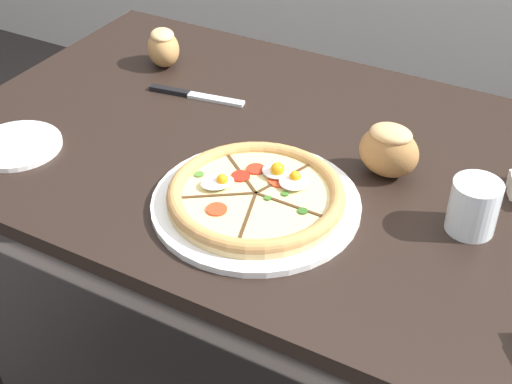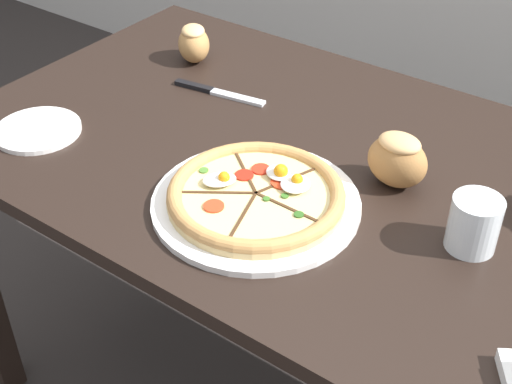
{
  "view_description": "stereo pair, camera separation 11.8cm",
  "coord_description": "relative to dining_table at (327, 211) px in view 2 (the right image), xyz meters",
  "views": [
    {
      "loc": [
        0.41,
        -1.0,
        1.49
      ],
      "look_at": [
        -0.04,
        -0.17,
        0.78
      ],
      "focal_mm": 50.0,
      "sensor_mm": 36.0,
      "label": 1
    },
    {
      "loc": [
        0.51,
        -0.94,
        1.49
      ],
      "look_at": [
        -0.04,
        -0.17,
        0.78
      ],
      "focal_mm": 50.0,
      "sensor_mm": 36.0,
      "label": 2
    }
  ],
  "objects": [
    {
      "name": "pizza",
      "position": [
        -0.04,
        -0.17,
        0.12
      ],
      "size": [
        0.35,
        0.35,
        0.05
      ],
      "color": "white",
      "rests_on": "dining_table"
    },
    {
      "name": "bread_piece_far",
      "position": [
        0.11,
        0.03,
        0.15
      ],
      "size": [
        0.11,
        0.09,
        0.1
      ],
      "rotation": [
        0.0,
        0.0,
        3.07
      ],
      "color": "#A3703D",
      "rests_on": "dining_table"
    },
    {
      "name": "side_saucer",
      "position": [
        -0.53,
        -0.23,
        0.1
      ],
      "size": [
        0.17,
        0.17,
        0.01
      ],
      "color": "white",
      "rests_on": "dining_table"
    },
    {
      "name": "bread_piece_mid",
      "position": [
        -0.48,
        0.19,
        0.14
      ],
      "size": [
        0.12,
        0.12,
        0.08
      ],
      "rotation": [
        0.0,
        0.0,
        2.35
      ],
      "color": "#B27F47",
      "rests_on": "dining_table"
    },
    {
      "name": "water_glass",
      "position": [
        0.29,
        -0.06,
        0.14
      ],
      "size": [
        0.08,
        0.08,
        0.09
      ],
      "color": "white",
      "rests_on": "dining_table"
    },
    {
      "name": "dining_table",
      "position": [
        0.0,
        0.0,
        0.0
      ],
      "size": [
        1.47,
        0.82,
        0.75
      ],
      "color": "black",
      "rests_on": "ground_plane"
    },
    {
      "name": "knife_main",
      "position": [
        -0.34,
        0.1,
        0.1
      ],
      "size": [
        0.21,
        0.05,
        0.01
      ],
      "rotation": [
        0.0,
        0.0,
        0.16
      ],
      "color": "silver",
      "rests_on": "dining_table"
    }
  ]
}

